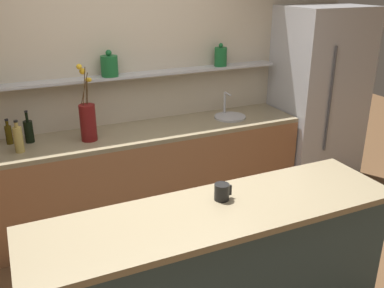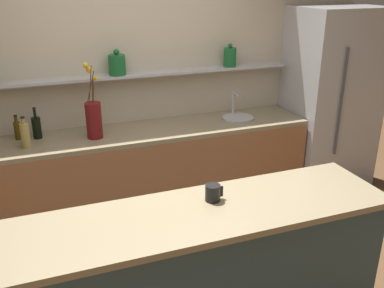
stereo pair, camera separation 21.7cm
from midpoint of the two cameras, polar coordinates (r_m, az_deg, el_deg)
The scene contains 10 objects.
back_wall_unit at distance 4.28m, azimuth -11.37°, elevation 7.82°, with size 5.20×0.28×2.60m.
back_counter_unit at distance 4.21m, azimuth -10.68°, elevation -4.59°, with size 3.60×0.62×0.92m.
island_counter at distance 2.80m, azimuth 0.88°, elevation -17.75°, with size 2.25×0.61×1.02m.
refrigerator at distance 4.96m, azimuth 15.21°, elevation 5.76°, with size 0.88×0.73×2.00m.
flower_vase at distance 3.89m, azimuth -15.29°, elevation 3.11°, with size 0.14×0.17×0.68m.
sink_fixture at distance 4.42m, azimuth 3.63°, elevation 3.78°, with size 0.32×0.32×0.25m.
bottle_oil_2 at distance 4.06m, azimuth -24.68°, elevation 1.20°, with size 0.06×0.06×0.23m.
bottle_spirit_4 at distance 3.83m, azimuth -23.66°, elevation 0.59°, with size 0.08×0.08×0.28m.
bottle_wine_5 at distance 4.03m, azimuth -22.40°, elevation 1.59°, with size 0.08×0.08×0.29m.
coffee_mug at distance 2.59m, azimuth 1.60°, elevation -6.44°, with size 0.11×0.09×0.10m.
Camera 1 is at (-1.04, -2.42, 2.28)m, focal length 40.00 mm.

